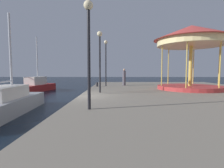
% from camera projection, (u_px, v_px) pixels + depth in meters
% --- Properties ---
extents(ground_plane, '(120.00, 120.00, 0.00)m').
position_uv_depth(ground_plane, '(80.00, 108.00, 10.69)').
color(ground_plane, black).
extents(quay_dock, '(14.55, 26.51, 0.80)m').
position_uv_depth(quay_dock, '(197.00, 102.00, 10.59)').
color(quay_dock, gray).
rests_on(quay_dock, ground).
extents(sailboat_red, '(2.80, 5.55, 6.18)m').
position_uv_depth(sailboat_red, '(36.00, 86.00, 19.50)').
color(sailboat_red, maroon).
rests_on(sailboat_red, ground).
extents(sailboat_grey, '(2.38, 6.48, 5.50)m').
position_uv_depth(sailboat_grey, '(3.00, 104.00, 8.96)').
color(sailboat_grey, gray).
rests_on(sailboat_grey, ground).
extents(carousel, '(5.94, 5.94, 5.15)m').
position_uv_depth(carousel, '(191.00, 42.00, 13.80)').
color(carousel, '#B23333').
rests_on(carousel, quay_dock).
extents(lamp_post_near_edge, '(0.36, 0.36, 4.10)m').
position_uv_depth(lamp_post_near_edge, '(89.00, 35.00, 6.45)').
color(lamp_post_near_edge, black).
rests_on(lamp_post_near_edge, quay_dock).
extents(lamp_post_mid_promenade, '(0.36, 0.36, 4.20)m').
position_uv_depth(lamp_post_mid_promenade, '(100.00, 51.00, 11.74)').
color(lamp_post_mid_promenade, black).
rests_on(lamp_post_mid_promenade, quay_dock).
extents(lamp_post_far_end, '(0.36, 0.36, 4.53)m').
position_uv_depth(lamp_post_far_end, '(106.00, 55.00, 17.01)').
color(lamp_post_far_end, black).
rests_on(lamp_post_far_end, quay_dock).
extents(bollard_north, '(0.24, 0.24, 0.40)m').
position_uv_depth(bollard_north, '(97.00, 84.00, 16.76)').
color(bollard_north, '#2D2D33').
rests_on(bollard_north, quay_dock).
extents(person_mid_promenade, '(0.34, 0.34, 1.76)m').
position_uv_depth(person_mid_promenade, '(124.00, 77.00, 18.12)').
color(person_mid_promenade, '#514C56').
rests_on(person_mid_promenade, quay_dock).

